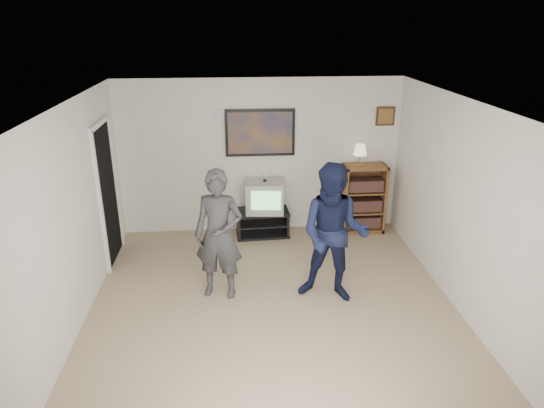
{
  "coord_description": "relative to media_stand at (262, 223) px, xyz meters",
  "views": [
    {
      "loc": [
        -0.44,
        -5.02,
        3.37
      ],
      "look_at": [
        0.03,
        0.66,
        1.15
      ],
      "focal_mm": 32.0,
      "sensor_mm": 36.0,
      "label": 1
    }
  ],
  "objects": [
    {
      "name": "room_shell",
      "position": [
        -0.01,
        -1.88,
        1.04
      ],
      "size": [
        4.51,
        5.0,
        2.51
      ],
      "color": "#856B54",
      "rests_on": "ground"
    },
    {
      "name": "media_stand",
      "position": [
        0.0,
        0.0,
        0.0
      ],
      "size": [
        0.87,
        0.51,
        0.42
      ],
      "rotation": [
        0.0,
        0.0,
        0.05
      ],
      "color": "black",
      "rests_on": "room_shell"
    },
    {
      "name": "crt_television",
      "position": [
        0.04,
        0.0,
        0.46
      ],
      "size": [
        0.64,
        0.55,
        0.5
      ],
      "primitive_type": null,
      "rotation": [
        0.0,
        0.0,
        -0.09
      ],
      "color": "#A5A5A0",
      "rests_on": "media_stand"
    },
    {
      "name": "bookshelf",
      "position": [
        1.67,
        0.05,
        0.35
      ],
      "size": [
        0.69,
        0.39,
        1.13
      ],
      "primitive_type": null,
      "color": "#523A18",
      "rests_on": "room_shell"
    },
    {
      "name": "table_lamp",
      "position": [
        1.56,
        0.05,
        1.1
      ],
      "size": [
        0.22,
        0.22,
        0.35
      ],
      "primitive_type": null,
      "color": "beige",
      "rests_on": "bookshelf"
    },
    {
      "name": "person_tall",
      "position": [
        -0.65,
        -1.77,
        0.63
      ],
      "size": [
        0.69,
        0.53,
        1.67
      ],
      "primitive_type": "imported",
      "rotation": [
        0.0,
        0.0,
        -0.23
      ],
      "color": "#323235",
      "rests_on": "room_shell"
    },
    {
      "name": "person_short",
      "position": [
        0.75,
        -1.97,
        0.68
      ],
      "size": [
        1.04,
        0.92,
        1.78
      ],
      "primitive_type": "imported",
      "rotation": [
        0.0,
        0.0,
        -0.34
      ],
      "color": "black",
      "rests_on": "room_shell"
    },
    {
      "name": "controller_left",
      "position": [
        -0.61,
        -1.61,
        1.05
      ],
      "size": [
        0.06,
        0.12,
        0.03
      ],
      "primitive_type": "cube",
      "rotation": [
        0.0,
        0.0,
        0.25
      ],
      "color": "white",
      "rests_on": "person_tall"
    },
    {
      "name": "controller_right",
      "position": [
        0.74,
        -1.76,
        0.81
      ],
      "size": [
        0.07,
        0.12,
        0.03
      ],
      "primitive_type": "cube",
      "rotation": [
        0.0,
        0.0,
        0.36
      ],
      "color": "white",
      "rests_on": "person_short"
    },
    {
      "name": "poster",
      "position": [
        -0.01,
        0.25,
        1.44
      ],
      "size": [
        1.1,
        0.03,
        0.75
      ],
      "primitive_type": "cube",
      "color": "black",
      "rests_on": "room_shell"
    },
    {
      "name": "air_vent",
      "position": [
        -0.56,
        0.25,
        1.74
      ],
      "size": [
        0.28,
        0.02,
        0.14
      ],
      "primitive_type": "cube",
      "color": "white",
      "rests_on": "room_shell"
    },
    {
      "name": "small_picture",
      "position": [
        1.99,
        0.25,
        1.67
      ],
      "size": [
        0.3,
        0.03,
        0.3
      ],
      "primitive_type": "cube",
      "color": "#371A11",
      "rests_on": "room_shell"
    },
    {
      "name": "doorway",
      "position": [
        -2.24,
        -0.63,
        0.79
      ],
      "size": [
        0.03,
        0.85,
        2.0
      ],
      "primitive_type": "cube",
      "color": "black",
      "rests_on": "room_shell"
    }
  ]
}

